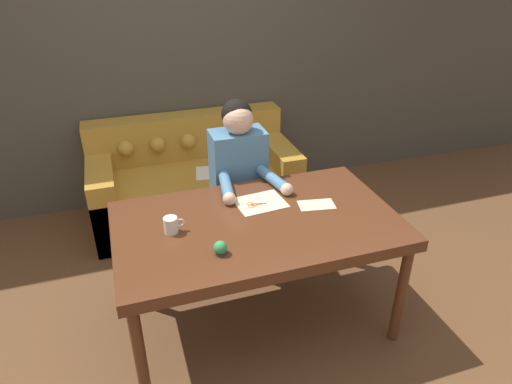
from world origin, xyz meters
TOP-DOWN VIEW (x-y plane):
  - ground_plane at (0.00, 0.00)m, footprint 16.00×16.00m
  - wall_back at (0.00, 1.83)m, footprint 8.00×0.06m
  - dining_table at (0.11, 0.01)m, footprint 1.59×0.94m
  - couch at (-0.00, 1.41)m, footprint 1.68×0.83m
  - person at (0.19, 0.65)m, footprint 0.45×0.61m
  - pattern_paper_main at (0.19, 0.19)m, footprint 0.31×0.26m
  - pattern_paper_offcut at (0.50, 0.06)m, footprint 0.23×0.16m
  - scissors at (0.17, 0.17)m, footprint 0.21×0.07m
  - mug at (-0.36, 0.04)m, footprint 0.11×0.08m
  - pin_cushion at (-0.16, -0.23)m, footprint 0.07×0.07m

SIDE VIEW (x-z plane):
  - ground_plane at x=0.00m, z-range 0.00..0.00m
  - couch at x=0.00m, z-range -0.11..0.71m
  - person at x=0.19m, z-range 0.00..1.24m
  - dining_table at x=0.11m, z-range 0.30..1.05m
  - pattern_paper_main at x=0.19m, z-range 0.74..0.75m
  - pattern_paper_offcut at x=0.50m, z-range 0.74..0.75m
  - scissors at x=0.17m, z-range 0.74..0.75m
  - pin_cushion at x=-0.16m, z-range 0.74..0.81m
  - mug at x=-0.36m, z-range 0.74..0.83m
  - wall_back at x=0.00m, z-range 0.00..2.60m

